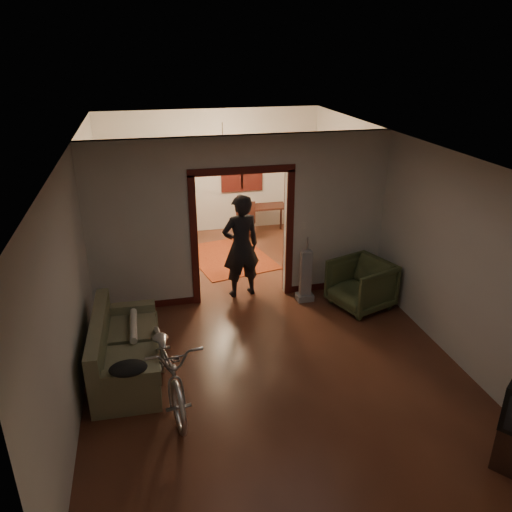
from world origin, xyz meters
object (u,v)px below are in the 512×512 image
object	(u,v)px
sofa	(127,345)
armchair	(361,285)
locker	(155,200)
desk	(267,220)
bicycle	(168,364)
person	(241,246)

from	to	relation	value
sofa	armchair	bearing A→B (deg)	16.35
locker	desk	xyz separation A→B (m)	(2.51, -0.21, -0.58)
bicycle	desk	size ratio (longest dim) A/B	2.10
sofa	bicycle	bearing A→B (deg)	-50.57
bicycle	locker	world-z (taller)	locker
armchair	locker	distance (m)	5.13
sofa	bicycle	xyz separation A→B (m)	(0.51, -0.65, 0.07)
locker	sofa	bearing A→B (deg)	-100.50
sofa	armchair	size ratio (longest dim) A/B	2.04
desk	locker	bearing A→B (deg)	165.12
armchair	locker	xyz separation A→B (m)	(-3.16, 4.01, 0.50)
bicycle	desk	bearing A→B (deg)	56.96
sofa	desk	xyz separation A→B (m)	(3.12, 4.79, -0.09)
sofa	desk	distance (m)	5.72
person	locker	xyz separation A→B (m)	(-1.31, 3.12, -0.00)
sofa	locker	distance (m)	5.07
bicycle	armchair	distance (m)	3.67
sofa	desk	bearing A→B (deg)	58.46
armchair	locker	world-z (taller)	locker
bicycle	armchair	xyz separation A→B (m)	(3.27, 1.65, -0.08)
desk	armchair	bearing A→B (deg)	-90.23
person	sofa	bearing A→B (deg)	33.95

